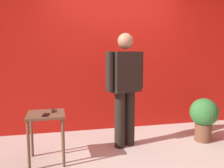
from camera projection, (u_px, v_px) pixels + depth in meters
ground_plane at (143, 161)px, 3.10m from camera, size 12.00×12.00×0.00m
back_wall_red at (115, 46)px, 4.33m from camera, size 5.04×0.12×3.05m
standing_person at (125, 84)px, 3.50m from camera, size 0.65×0.37×1.67m
side_table at (46, 122)px, 3.03m from camera, size 0.46×0.46×0.64m
cell_phone at (46, 115)px, 2.91m from camera, size 0.10×0.15×0.01m
tv_remote at (53, 110)px, 3.12m from camera, size 0.04×0.17×0.02m
potted_plant at (204, 116)px, 3.76m from camera, size 0.44×0.44×0.69m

